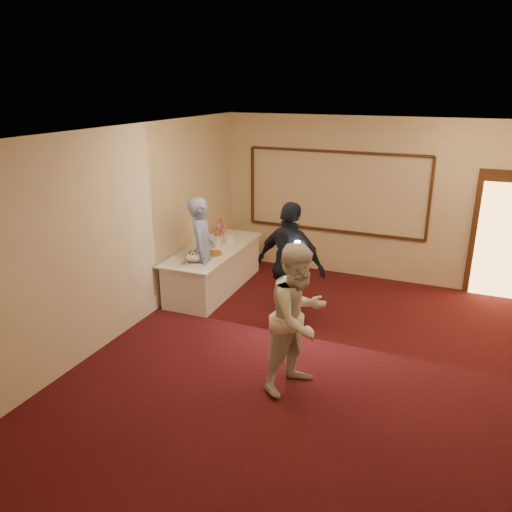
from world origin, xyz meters
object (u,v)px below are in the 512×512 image
(plate_stack_a, at_px, (216,243))
(buffet_table, at_px, (214,268))
(cupcake_stand, at_px, (221,228))
(guest, at_px, (290,266))
(pavlova_tray, at_px, (195,259))
(tart, at_px, (214,254))
(woman, at_px, (298,318))
(man, at_px, (203,252))
(plate_stack_b, at_px, (229,238))

(plate_stack_a, bearing_deg, buffet_table, -114.38)
(cupcake_stand, distance_m, guest, 2.60)
(plate_stack_a, relative_size, guest, 0.10)
(pavlova_tray, bearing_deg, tart, 77.06)
(guest, bearing_deg, plate_stack_a, -15.44)
(tart, bearing_deg, woman, -42.79)
(buffet_table, xyz_separation_m, woman, (2.36, -2.35, 0.53))
(plate_stack_a, height_order, man, man)
(cupcake_stand, xyz_separation_m, plate_stack_a, (0.28, -0.75, -0.06))
(pavlova_tray, distance_m, plate_stack_b, 1.20)
(cupcake_stand, distance_m, woman, 4.09)
(woman, bearing_deg, cupcake_stand, 63.03)
(cupcake_stand, height_order, plate_stack_a, cupcake_stand)
(tart, bearing_deg, cupcake_stand, 111.35)
(pavlova_tray, relative_size, man, 0.29)
(plate_stack_b, relative_size, guest, 0.10)
(cupcake_stand, xyz_separation_m, woman, (2.62, -3.15, 0.01))
(pavlova_tray, xyz_separation_m, plate_stack_b, (0.03, 1.20, 0.01))
(plate_stack_b, bearing_deg, man, -88.59)
(guest, bearing_deg, man, 4.99)
(pavlova_tray, xyz_separation_m, man, (0.05, 0.17, 0.07))
(buffet_table, xyz_separation_m, cupcake_stand, (-0.25, 0.80, 0.52))
(pavlova_tray, bearing_deg, woman, -34.00)
(buffet_table, height_order, man, man)
(plate_stack_a, bearing_deg, tart, -67.13)
(pavlova_tray, height_order, plate_stack_a, pavlova_tray)
(plate_stack_b, distance_m, guest, 2.06)
(plate_stack_a, xyz_separation_m, woman, (2.34, -2.40, 0.07))
(woman, relative_size, guest, 0.95)
(plate_stack_b, distance_m, tart, 0.74)
(woman, bearing_deg, buffet_table, 68.48)
(plate_stack_b, relative_size, tart, 0.69)
(guest, bearing_deg, woman, 125.36)
(buffet_table, bearing_deg, pavlova_tray, -84.17)
(buffet_table, bearing_deg, cupcake_stand, 107.62)
(plate_stack_a, bearing_deg, plate_stack_b, 75.54)
(tart, bearing_deg, plate_stack_b, 96.18)
(man, relative_size, woman, 1.00)
(cupcake_stand, distance_m, man, 1.50)
(buffet_table, height_order, guest, guest)
(plate_stack_a, xyz_separation_m, plate_stack_b, (0.09, 0.34, 0.01))
(pavlova_tray, bearing_deg, guest, -1.78)
(plate_stack_b, bearing_deg, cupcake_stand, 131.91)
(cupcake_stand, height_order, man, man)
(pavlova_tray, distance_m, man, 0.19)
(plate_stack_a, height_order, guest, guest)
(pavlova_tray, bearing_deg, plate_stack_a, 93.82)
(plate_stack_b, bearing_deg, guest, -37.61)
(buffet_table, height_order, plate_stack_b, plate_stack_b)
(plate_stack_a, relative_size, tart, 0.64)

